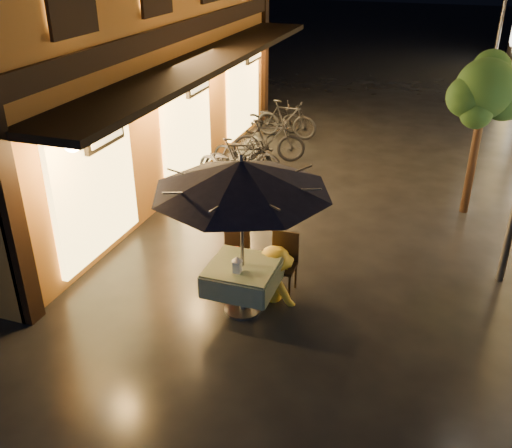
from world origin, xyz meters
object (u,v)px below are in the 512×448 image
at_px(patio_umbrella, 241,176).
at_px(person_yellow, 274,249).
at_px(cafe_table, 243,276).
at_px(person_orange, 234,248).
at_px(table_lantern, 237,264).
at_px(bicycle_0, 231,167).

xyz_separation_m(patio_umbrella, person_yellow, (0.32, 0.51, -1.33)).
bearing_deg(cafe_table, patio_umbrella, 7.13).
height_order(person_orange, person_yellow, person_yellow).
xyz_separation_m(patio_umbrella, person_orange, (-0.34, 0.53, -1.43)).
bearing_deg(patio_umbrella, person_yellow, 57.68).
relative_size(table_lantern, person_orange, 0.17).
distance_m(cafe_table, table_lantern, 0.39).
bearing_deg(person_yellow, bicycle_0, -43.62).
relative_size(person_yellow, bicycle_0, 0.88).
xyz_separation_m(cafe_table, person_yellow, (0.32, 0.51, 0.23)).
distance_m(table_lantern, person_yellow, 0.79).
bearing_deg(table_lantern, person_orange, 114.75).
xyz_separation_m(patio_umbrella, bicycle_0, (-1.82, 4.23, -1.66)).
bearing_deg(table_lantern, bicycle_0, 112.30).
bearing_deg(table_lantern, patio_umbrella, 90.00).
relative_size(table_lantern, bicycle_0, 0.13).
height_order(patio_umbrella, table_lantern, patio_umbrella).
bearing_deg(bicycle_0, cafe_table, -136.75).
height_order(table_lantern, person_yellow, person_yellow).
bearing_deg(cafe_table, person_orange, 122.60).
distance_m(cafe_table, bicycle_0, 4.60).
xyz_separation_m(cafe_table, table_lantern, (0.00, -0.20, 0.33)).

